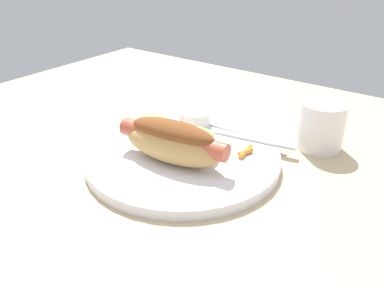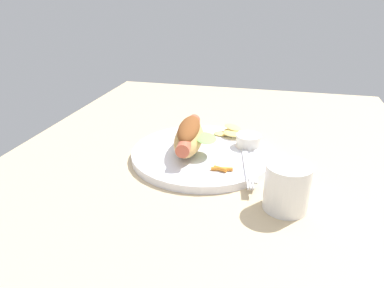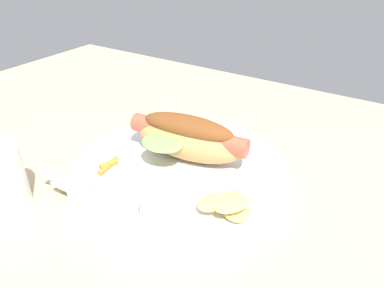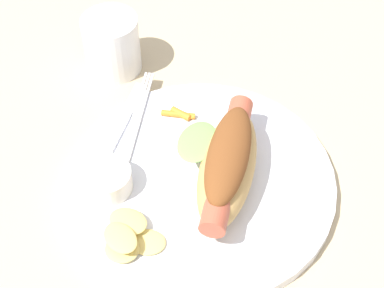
{
  "view_description": "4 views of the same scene",
  "coord_description": "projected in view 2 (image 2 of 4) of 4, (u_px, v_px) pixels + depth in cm",
  "views": [
    {
      "loc": [
        31.79,
        -46.19,
        31.37
      ],
      "look_at": [
        0.0,
        -2.76,
        3.73
      ],
      "focal_mm": 37.95,
      "sensor_mm": 36.0,
      "label": 1
    },
    {
      "loc": [
        64.23,
        11.01,
        33.41
      ],
      "look_at": [
        -0.13,
        -4.51,
        3.65
      ],
      "focal_mm": 32.73,
      "sensor_mm": 36.0,
      "label": 2
    },
    {
      "loc": [
        -26.47,
        32.16,
        29.97
      ],
      "look_at": [
        -3.64,
        -3.27,
        5.5
      ],
      "focal_mm": 34.61,
      "sensor_mm": 36.0,
      "label": 3
    },
    {
      "loc": [
        -38.34,
        -13.73,
        53.15
      ],
      "look_at": [
        -0.08,
        -1.0,
        4.83
      ],
      "focal_mm": 53.71,
      "sensor_mm": 36.0,
      "label": 4
    }
  ],
  "objects": [
    {
      "name": "ground_plane",
      "position": [
        213.0,
        166.0,
        0.73
      ],
      "size": [
        120.0,
        90.0,
        1.8
      ],
      "primitive_type": "cube",
      "color": "tan"
    },
    {
      "name": "knife",
      "position": [
        256.0,
        163.0,
        0.69
      ],
      "size": [
        15.93,
        1.71,
        0.36
      ],
      "primitive_type": "cube",
      "rotation": [
        0.0,
        0.0,
        0.02
      ],
      "color": "silver",
      "rests_on": "plate"
    },
    {
      "name": "sauce_ramekin",
      "position": [
        248.0,
        141.0,
        0.76
      ],
      "size": [
        5.46,
        5.46,
        2.69
      ],
      "primitive_type": "cylinder",
      "color": "white",
      "rests_on": "plate"
    },
    {
      "name": "plate",
      "position": [
        202.0,
        154.0,
        0.75
      ],
      "size": [
        29.89,
        29.89,
        1.6
      ],
      "primitive_type": "cylinder",
      "color": "white",
      "rests_on": "ground_plane"
    },
    {
      "name": "drinking_cup",
      "position": [
        287.0,
        187.0,
        0.56
      ],
      "size": [
        7.3,
        7.3,
        7.89
      ],
      "primitive_type": "cylinder",
      "color": "white",
      "rests_on": "ground_plane"
    },
    {
      "name": "hot_dog",
      "position": [
        189.0,
        135.0,
        0.73
      ],
      "size": [
        17.67,
        10.07,
        6.39
      ],
      "rotation": [
        0.0,
        0.0,
        0.1
      ],
      "color": "tan",
      "rests_on": "plate"
    },
    {
      "name": "chips_pile",
      "position": [
        230.0,
        131.0,
        0.82
      ],
      "size": [
        6.83,
        6.74,
        2.14
      ],
      "color": "#E7CC6E",
      "rests_on": "plate"
    },
    {
      "name": "fork",
      "position": [
        247.0,
        165.0,
        0.68
      ],
      "size": [
        16.83,
        4.03,
        0.4
      ],
      "rotation": [
        0.0,
        0.0,
        0.17
      ],
      "color": "silver",
      "rests_on": "plate"
    },
    {
      "name": "carrot_garnish",
      "position": [
        221.0,
        169.0,
        0.66
      ],
      "size": [
        1.65,
        4.2,
        0.86
      ],
      "color": "orange",
      "rests_on": "plate"
    }
  ]
}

